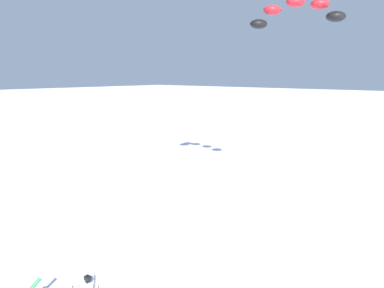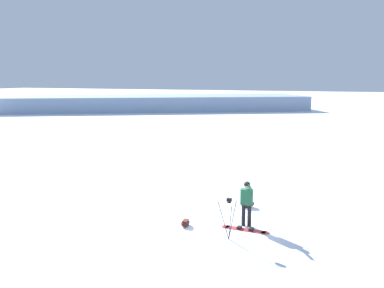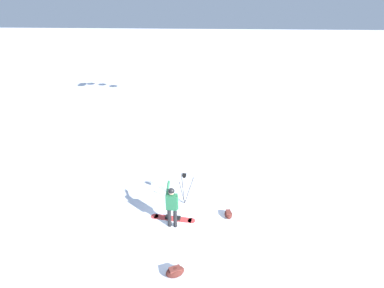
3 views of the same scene
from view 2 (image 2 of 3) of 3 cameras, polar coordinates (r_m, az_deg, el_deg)
ground_plane at (r=16.05m, az=4.78°, el=-10.47°), size 300.00×300.00×0.00m
snowboarder at (r=15.37m, az=7.44°, el=-7.43°), size 0.63×0.47×1.69m
snowboard at (r=15.29m, az=7.24°, el=-11.43°), size 0.36×1.76×0.10m
gear_bag_large at (r=17.77m, az=7.53°, el=-8.02°), size 0.60×0.68×0.30m
camera_tripod at (r=14.09m, az=5.06°, el=-8.95°), size 0.70×0.58×1.42m
gear_bag_small at (r=15.52m, az=-0.91°, el=-10.66°), size 0.56×0.35×0.23m
distant_ridge at (r=69.77m, az=-4.69°, el=5.61°), size 34.39×47.92×2.32m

